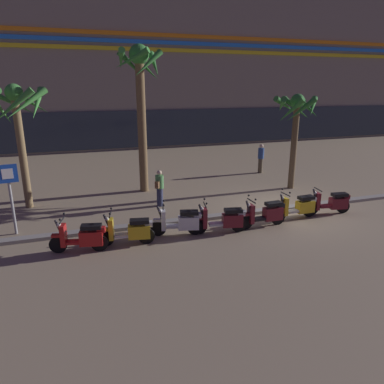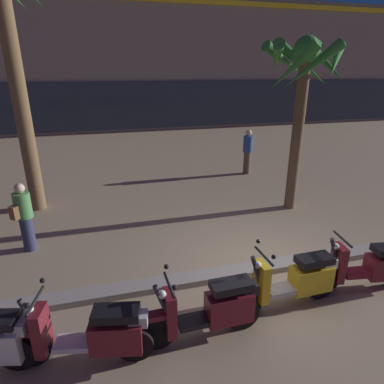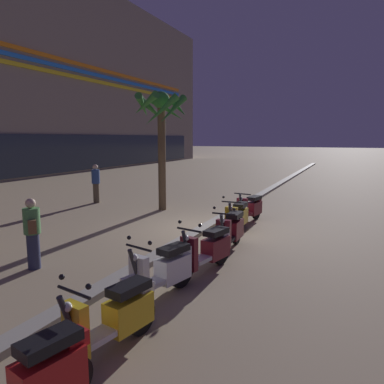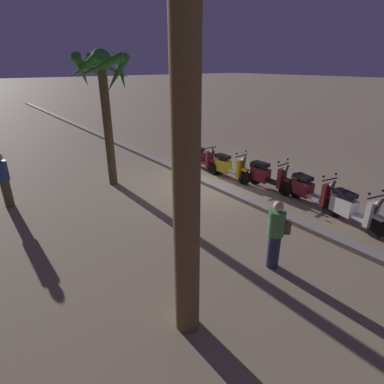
% 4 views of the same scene
% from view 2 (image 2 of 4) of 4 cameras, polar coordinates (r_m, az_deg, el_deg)
% --- Properties ---
extents(ground_plane, '(200.00, 200.00, 0.00)m').
position_cam_2_polar(ground_plane, '(6.83, 12.43, -12.79)').
color(ground_plane, '#9E896B').
extents(curb_strip, '(60.00, 0.36, 0.12)m').
position_cam_2_polar(curb_strip, '(6.76, 12.66, -12.58)').
color(curb_strip, gray).
rests_on(curb_strip, ground).
extents(mall_facade_backdrop, '(57.56, 10.71, 15.22)m').
position_cam_2_polar(mall_facade_backdrop, '(27.68, 2.61, 28.65)').
color(mall_facade_backdrop, gray).
rests_on(mall_facade_backdrop, ground).
extents(scooter_maroon_last_in_row, '(1.85, 0.70, 1.17)m').
position_cam_2_polar(scooter_maroon_last_in_row, '(4.85, -16.74, -22.54)').
color(scooter_maroon_last_in_row, black).
rests_on(scooter_maroon_last_in_row, ground).
extents(scooter_maroon_second_in_line, '(1.81, 0.56, 1.17)m').
position_cam_2_polar(scooter_maroon_second_in_line, '(5.02, 3.40, -19.64)').
color(scooter_maroon_second_in_line, black).
rests_on(scooter_maroon_second_in_line, ground).
extents(scooter_yellow_lead_nearest, '(1.84, 0.56, 1.17)m').
position_cam_2_polar(scooter_yellow_lead_nearest, '(5.83, 17.54, -14.32)').
color(scooter_yellow_lead_nearest, black).
rests_on(scooter_yellow_lead_nearest, ground).
extents(scooter_maroon_mid_rear, '(1.83, 0.63, 1.04)m').
position_cam_2_polar(scooter_maroon_mid_rear, '(6.72, 28.58, -11.17)').
color(scooter_maroon_mid_rear, black).
rests_on(scooter_maroon_mid_rear, ground).
extents(palm_tree_near_sign, '(2.19, 2.14, 4.46)m').
position_cam_2_polar(palm_tree_near_sign, '(9.09, 18.64, 18.06)').
color(palm_tree_near_sign, brown).
rests_on(palm_tree_near_sign, ground).
extents(palm_tree_by_mall_entrance, '(2.17, 2.21, 6.52)m').
position_cam_2_polar(palm_tree_by_mall_entrance, '(9.66, -29.61, 24.46)').
color(palm_tree_by_mall_entrance, brown).
rests_on(palm_tree_by_mall_entrance, ground).
extents(pedestrian_window_shopping, '(0.34, 0.34, 1.65)m').
position_cam_2_polar(pedestrian_window_shopping, '(12.38, 9.61, 7.05)').
color(pedestrian_window_shopping, brown).
rests_on(pedestrian_window_shopping, ground).
extents(pedestrian_by_palm_tree, '(0.41, 0.44, 1.52)m').
position_cam_2_polar(pedestrian_by_palm_tree, '(7.78, -27.07, -3.74)').
color(pedestrian_by_palm_tree, '#2D3351').
rests_on(pedestrian_by_palm_tree, ground).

